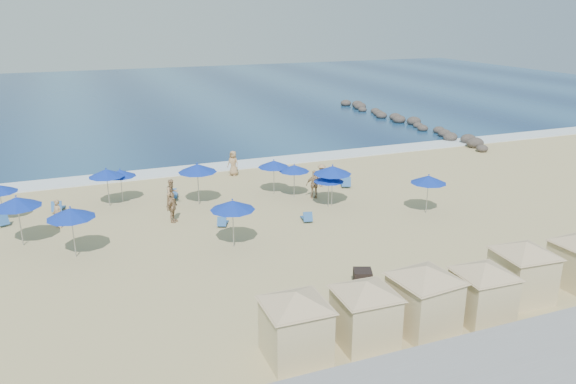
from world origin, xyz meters
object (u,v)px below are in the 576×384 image
Objects in this scene: beachgoer_0 at (58,214)px; beachgoer_4 at (233,163)px; cabana_3 at (483,284)px; cabana_4 at (524,263)px; trash_bin at (362,278)px; cabana_0 at (295,316)px; umbrella_1 at (17,202)px; beachgoer_3 at (322,175)px; umbrella_10 at (329,178)px; umbrella_2 at (106,173)px; umbrella_6 at (233,205)px; rock_jetty at (404,121)px; beachgoer_1 at (172,193)px; umbrella_7 at (294,168)px; beachgoer_5 at (172,207)px; cabana_2 at (425,290)px; umbrella_8 at (333,170)px; beachgoer_2 at (314,184)px; umbrella_11 at (429,179)px; umbrella_5 at (197,168)px; umbrella_9 at (274,164)px; umbrella_4 at (120,173)px; cabana_1 at (365,304)px; umbrella_3 at (71,213)px.

beachgoer_4 reaches higher than beachgoer_0.
cabana_4 is at bearing 15.03° from cabana_3.
cabana_0 is (-4.72, -3.74, 1.21)m from trash_bin.
umbrella_1 is 1.70× the size of beachgoer_3.
beachgoer_4 is (-3.41, 8.81, -0.91)m from umbrella_10.
umbrella_2 is 0.95× the size of umbrella_6.
rock_jetty is 15.38× the size of beachgoer_1.
cabana_0 is 2.00× the size of umbrella_7.
beachgoer_5 is at bearing 3.32° from umbrella_1.
umbrella_1 reaches higher than beachgoer_1.
umbrella_8 is at bearing 77.70° from cabana_2.
cabana_4 is 23.70m from umbrella_2.
beachgoer_1 is at bearing 2.39° from beachgoer_2.
beachgoer_0 is at bearing 132.63° from cabana_3.
cabana_0 is at bearing -18.04° from beachgoer_0.
cabana_0 is 2.57× the size of beachgoer_1.
cabana_0 is at bearing 177.71° from cabana_3.
umbrella_11 is 1.49× the size of beachgoer_0.
cabana_0 is at bearing -92.13° from umbrella_5.
umbrella_4 is at bearing 168.25° from umbrella_9.
beachgoer_5 is at bearing -168.88° from umbrella_7.
beachgoer_1 is at bearing 103.29° from umbrella_6.
trash_bin is 17.40m from beachgoer_0.
umbrella_2 is 0.92× the size of umbrella_8.
umbrella_11 is 1.51× the size of beachgoer_3.
cabana_4 is 18.48m from beachgoer_5.
umbrella_9 is (14.91, 3.16, -0.32)m from umbrella_1.
umbrella_2 is at bearing -108.00° from beachgoer_4.
umbrella_11 is (4.94, -3.12, 0.26)m from umbrella_10.
cabana_1 is at bearing -83.22° from umbrella_5.
cabana_1 is 18.57m from umbrella_1.
umbrella_2 is 1.05× the size of umbrella_9.
beachgoer_5 is at bearing -159.23° from umbrella_9.
umbrella_9 is 1.33× the size of beachgoer_5.
umbrella_4 reaches higher than beachgoer_5.
umbrella_7 is 6.72m from beachgoer_4.
umbrella_3 is (-2.21, -7.15, 0.15)m from umbrella_2.
cabana_0 reaches higher than umbrella_1.
umbrella_3 reaches higher than beachgoer_5.
cabana_3 is 18.04m from beachgoer_3.
beachgoer_4 is (-3.22, 22.81, -0.60)m from cabana_3.
beachgoer_1 is at bearing 109.30° from cabana_2.
beachgoer_3 is (1.39, 3.96, -1.03)m from umbrella_10.
cabana_1 is 1.64× the size of umbrella_3.
trash_bin is at bearing -61.55° from umbrella_4.
umbrella_11 is 1.36× the size of beachgoer_5.
beachgoer_0 is (-0.72, 4.44, -1.47)m from umbrella_3.
umbrella_2 is 1.12× the size of umbrella_4.
umbrella_5 is at bearing 87.87° from cabana_0.
beachgoer_3 is (12.98, -1.66, -1.10)m from umbrella_4.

